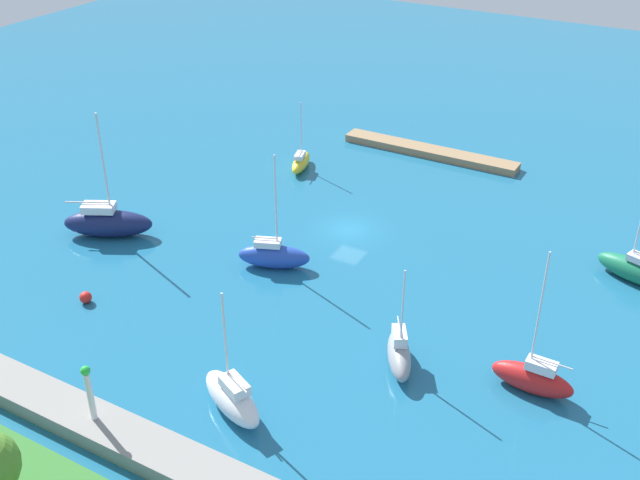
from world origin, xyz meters
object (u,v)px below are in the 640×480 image
Objects in this scene: harbor_beacon at (89,389)px; sailboat_yellow_near_pier at (301,162)px; sailboat_navy_center_basin at (108,222)px; pier_dock at (430,151)px; sailboat_red_far_north at (533,378)px; sailboat_white_east_end at (232,398)px; mooring_buoy_red at (86,297)px; sailboat_gray_inner_mooring at (399,354)px; sailboat_green_off_beacon at (634,269)px; sailboat_blue_west_end at (274,255)px.

harbor_beacon is 0.55× the size of sailboat_yellow_near_pier.
sailboat_yellow_near_pier is 0.63× the size of sailboat_navy_center_basin.
pier_dock is 13.60m from sailboat_yellow_near_pier.
sailboat_red_far_north is at bearing -30.39° from sailboat_navy_center_basin.
pier_dock is 2.21× the size of sailboat_white_east_end.
harbor_beacon is at bearing 88.38° from pier_dock.
harbor_beacon reaches higher than mooring_buoy_red.
harbor_beacon is 4.20× the size of mooring_buoy_red.
sailboat_white_east_end is at bearing 36.38° from sailboat_red_far_north.
sailboat_yellow_near_pier is at bearing -93.41° from mooring_buoy_red.
sailboat_gray_inner_mooring is (-21.04, 22.96, 0.24)m from sailboat_yellow_near_pier.
sailboat_navy_center_basin reaches higher than sailboat_yellow_near_pier.
mooring_buoy_red is at bearing -84.16° from sailboat_navy_center_basin.
pier_dock is 1.70× the size of sailboat_navy_center_basin.
sailboat_navy_center_basin is 12.20× the size of mooring_buoy_red.
sailboat_red_far_north is at bearing 97.38° from sailboat_green_off_beacon.
sailboat_gray_inner_mooring is 8.40× the size of mooring_buoy_red.
sailboat_blue_west_end is at bearing -40.91° from sailboat_white_east_end.
sailboat_yellow_near_pier is 0.65× the size of sailboat_green_off_beacon.
harbor_beacon is 20.35m from sailboat_blue_west_end.
sailboat_yellow_near_pier is 35.94m from sailboat_red_far_north.
sailboat_blue_west_end is 1.14× the size of sailboat_white_east_end.
sailboat_green_off_beacon is at bearing 3.34° from sailboat_blue_west_end.
sailboat_white_east_end is at bearing 165.48° from mooring_buoy_red.
sailboat_white_east_end is (-5.86, -5.23, -2.10)m from harbor_beacon.
sailboat_yellow_near_pier is 32.59m from sailboat_green_off_beacon.
harbor_beacon is at bearing -109.90° from sailboat_blue_west_end.
sailboat_white_east_end is at bearing 96.30° from pier_dock.
sailboat_gray_inner_mooring is at bearing -153.64° from sailboat_yellow_near_pier.
sailboat_green_off_beacon reaches higher than mooring_buoy_red.
sailboat_red_far_north is at bearing -142.02° from sailboat_yellow_near_pier.
sailboat_green_off_beacon is at bearing -7.53° from sailboat_navy_center_basin.
sailboat_green_off_beacon is 1.06× the size of sailboat_red_far_north.
sailboat_yellow_near_pier is at bearing -167.58° from sailboat_gray_inner_mooring.
sailboat_yellow_near_pier is 20.63m from sailboat_navy_center_basin.
pier_dock is 2.71× the size of sailboat_yellow_near_pier.
sailboat_gray_inner_mooring reaches higher than mooring_buoy_red.
sailboat_gray_inner_mooring is at bearing -47.05° from sailboat_blue_west_end.
sailboat_blue_west_end is at bearing 85.32° from pier_dock.
mooring_buoy_red is (33.86, 22.68, -0.55)m from sailboat_green_off_beacon.
sailboat_green_off_beacon is at bearing -114.82° from sailboat_yellow_near_pier.
sailboat_yellow_near_pier is 0.82× the size of sailboat_white_east_end.
sailboat_navy_center_basin is at bearing 59.79° from pier_dock.
mooring_buoy_red is (30.77, 6.53, -0.57)m from sailboat_red_far_north.
pier_dock is 36.23m from sailboat_red_far_north.
sailboat_red_far_north reaches higher than sailboat_white_east_end.
sailboat_white_east_end is at bearing -57.74° from sailboat_navy_center_basin.
sailboat_blue_west_end is at bearing 43.82° from sailboat_green_off_beacon.
sailboat_navy_center_basin is (16.81, 28.88, 0.89)m from pier_dock.
sailboat_white_east_end is (-21.36, 12.35, -0.14)m from sailboat_navy_center_basin.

